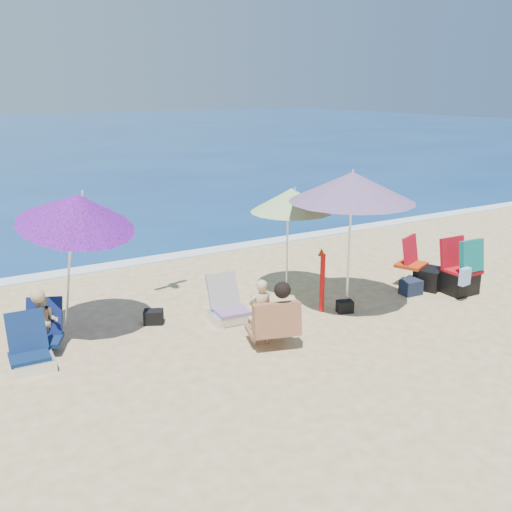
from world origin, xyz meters
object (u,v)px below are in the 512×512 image
umbrella_striped (291,200)px  person_left (44,322)px  furled_umbrella (322,277)px  camp_chair_left (424,273)px  chair_navy (31,354)px  umbrella_turquoise (352,187)px  camp_chair_right (461,274)px  person_center (268,315)px  chair_rainbow (227,309)px  umbrella_blue (77,210)px

umbrella_striped → person_left: umbrella_striped is taller
furled_umbrella → person_left: size_ratio=1.20×
camp_chair_left → furled_umbrella: bearing=-179.8°
chair_navy → camp_chair_left: (7.22, -0.35, 0.10)m
umbrella_striped → chair_navy: 5.15m
camp_chair_left → umbrella_turquoise: bearing=-177.5°
camp_chair_right → person_center: size_ratio=1.05×
chair_navy → chair_rainbow: bearing=2.1°
umbrella_turquoise → chair_rainbow: umbrella_turquoise is taller
umbrella_striped → umbrella_blue: (-3.86, 0.02, 0.21)m
umbrella_turquoise → person_left: bearing=169.2°
furled_umbrella → chair_rainbow: furled_umbrella is taller
umbrella_blue → person_center: size_ratio=2.34×
chair_rainbow → camp_chair_left: size_ratio=0.77×
camp_chair_left → camp_chair_right: (0.31, -0.60, 0.10)m
chair_navy → chair_rainbow: size_ratio=0.99×
umbrella_turquoise → camp_chair_left: (1.99, 0.09, -1.86)m
umbrella_turquoise → person_center: size_ratio=2.39×
umbrella_striped → chair_rainbow: 2.41m
umbrella_striped → camp_chair_left: bearing=-25.6°
umbrella_turquoise → furled_umbrella: (-0.51, 0.08, -1.52)m
umbrella_turquoise → camp_chair_right: (2.30, -0.52, -1.76)m
camp_chair_right → camp_chair_left: bearing=117.5°
chair_navy → camp_chair_left: bearing=-2.8°
camp_chair_right → person_center: 4.33m
umbrella_turquoise → furled_umbrella: size_ratio=2.15×
umbrella_blue → camp_chair_right: 6.97m
chair_navy → chair_rainbow: 3.13m
umbrella_striped → chair_navy: size_ratio=2.71×
umbrella_turquoise → camp_chair_right: size_ratio=2.27×
furled_umbrella → umbrella_striped: bearing=84.4°
camp_chair_right → person_left: size_ratio=1.14×
chair_rainbow → person_center: size_ratio=0.73×
chair_navy → camp_chair_right: size_ratio=0.68×
umbrella_turquoise → chair_rainbow: 2.92m
furled_umbrella → person_center: (-1.52, -0.71, -0.13)m
person_center → umbrella_striped: bearing=48.7°
camp_chair_left → camp_chair_right: size_ratio=0.90×
chair_navy → furled_umbrella: bearing=-4.4°
furled_umbrella → camp_chair_left: bearing=0.2°
umbrella_striped → chair_rainbow: umbrella_striped is taller
umbrella_turquoise → chair_rainbow: bearing=165.2°
chair_navy → person_left: bearing=60.2°
umbrella_blue → chair_navy: (-0.98, -0.81, -1.78)m
umbrella_striped → furled_umbrella: bearing=-95.6°
camp_chair_right → person_center: camp_chair_right is taller
umbrella_turquoise → chair_navy: size_ratio=3.32×
chair_navy → camp_chair_right: bearing=-7.2°
umbrella_striped → chair_navy: umbrella_striped is taller
umbrella_striped → furled_umbrella: size_ratio=1.76×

